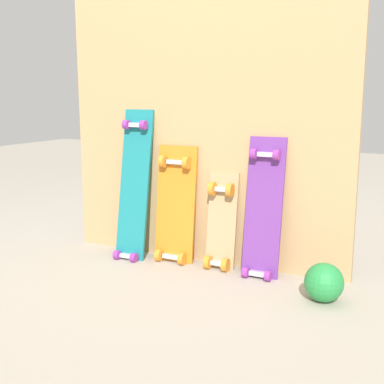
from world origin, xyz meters
TOP-DOWN VIEW (x-y plane):
  - ground_plane at (0.00, 0.00)m, footprint 12.00×12.00m
  - plywood_wall_panel at (0.00, 0.07)m, footprint 1.62×0.04m
  - skateboard_teal at (-0.38, -0.04)m, footprint 0.18×0.22m
  - skateboard_orange at (-0.13, -0.00)m, footprint 0.23×0.15m
  - skateboard_natural at (0.14, -0.01)m, footprint 0.16×0.15m
  - skateboard_purple at (0.38, -0.02)m, footprint 0.19×0.17m
  - rubber_ball at (0.73, -0.22)m, footprint 0.18×0.18m

SIDE VIEW (x-z plane):
  - ground_plane at x=0.00m, z-range 0.00..0.00m
  - rubber_ball at x=0.73m, z-range 0.00..0.18m
  - skateboard_natural at x=0.14m, z-range -0.06..0.51m
  - skateboard_orange at x=-0.13m, z-range -0.06..0.64m
  - skateboard_purple at x=0.38m, z-range -0.07..0.71m
  - skateboard_teal at x=-0.38m, z-range -0.07..0.83m
  - plywood_wall_panel at x=0.00m, z-range 0.00..1.89m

